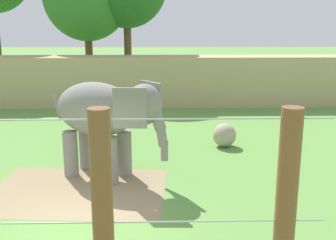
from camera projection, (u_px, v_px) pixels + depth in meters
The scene contains 5 objects.
ground_plane at pixel (68, 229), 8.78m from camera, with size 120.00×120.00×0.00m, color #609342.
dirt_patch at pixel (78, 191), 10.75m from camera, with size 4.52×3.30×0.01m, color #937F5B.
embankment_wall at pixel (121, 81), 21.24m from camera, with size 36.00×1.80×2.53m, color tan.
elephant at pixel (105, 114), 11.29m from camera, with size 3.39×2.48×2.74m.
enrichment_ball at pixel (224, 135), 14.41m from camera, with size 0.82×0.82×0.82m, color tan.
Camera 1 is at (1.93, -8.03, 4.33)m, focal length 44.15 mm.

